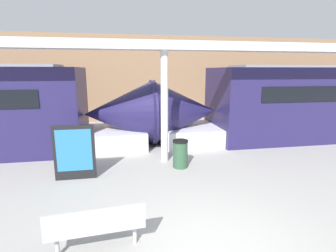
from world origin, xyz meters
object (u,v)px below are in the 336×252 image
at_px(poster_board, 74,152).
at_px(bench_near, 96,225).
at_px(trash_bin, 180,154).
at_px(support_column_near, 164,108).

bearing_deg(poster_board, bench_near, -75.57).
bearing_deg(bench_near, trash_bin, 53.07).
xyz_separation_m(poster_board, support_column_near, (2.69, 1.03, 1.02)).
bearing_deg(poster_board, support_column_near, 21.04).
xyz_separation_m(bench_near, trash_bin, (2.24, 3.61, -0.06)).
relative_size(poster_board, support_column_near, 0.43).
relative_size(bench_near, poster_board, 1.05).
distance_m(bench_near, poster_board, 3.35).
distance_m(bench_near, support_column_near, 4.83).
bearing_deg(bench_near, poster_board, 99.38).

